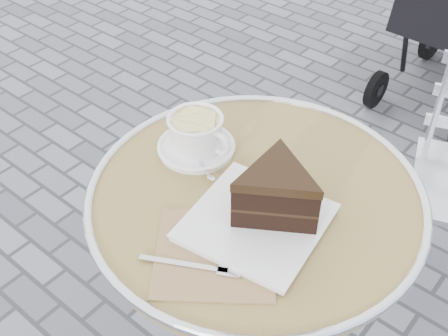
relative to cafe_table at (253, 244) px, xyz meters
The scene contains 3 objects.
cafe_table is the anchor object (origin of this frame).
cappuccino_set 0.28m from the cafe_table, behind, with size 0.19×0.17×0.09m.
cake_plate_set 0.24m from the cafe_table, 35.89° to the right, with size 0.31×0.40×0.13m.
Camera 1 is at (0.49, -0.70, 1.55)m, focal length 45.00 mm.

